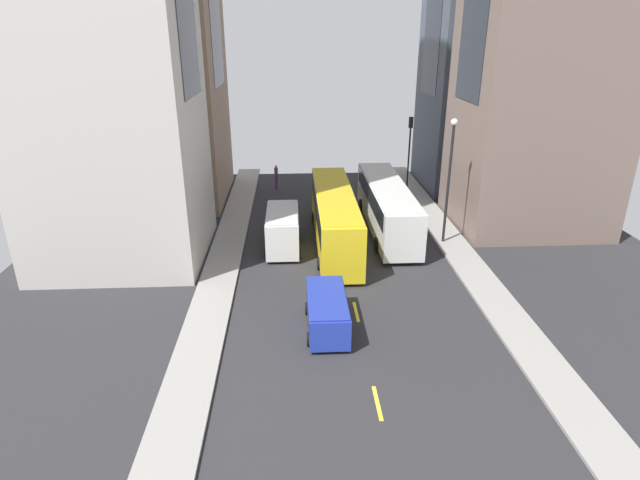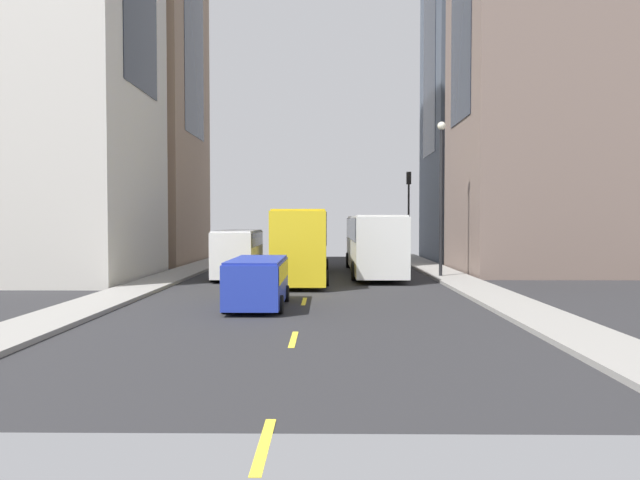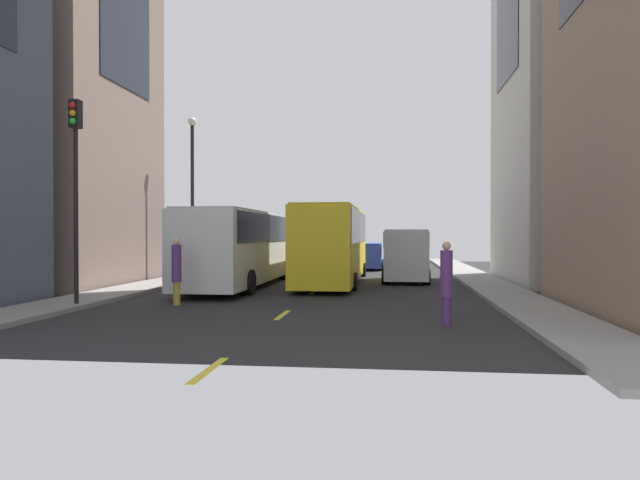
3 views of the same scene
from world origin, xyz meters
name	(u,v)px [view 3 (image 3 of 3)]	position (x,y,z in m)	size (l,w,h in m)	color
ground_plane	(331,279)	(0.00, 0.00, 0.00)	(41.14, 41.14, 0.00)	#28282B
sidewalk_west	(194,276)	(-7.51, 0.00, 0.07)	(2.13, 44.00, 0.15)	gray
sidewalk_east	(477,279)	(7.51, 0.00, 0.07)	(2.13, 44.00, 0.15)	gray
lane_stripe_0	(209,370)	(0.00, -21.00, 0.01)	(0.16, 2.00, 0.01)	yellow
lane_stripe_1	(282,315)	(0.00, -14.00, 0.01)	(0.16, 2.00, 0.01)	yellow
lane_stripe_2	(314,292)	(0.00, -7.00, 0.01)	(0.16, 2.00, 0.01)	yellow
lane_stripe_3	(331,279)	(0.00, 0.00, 0.01)	(0.16, 2.00, 0.01)	yellow
lane_stripe_4	(342,270)	(0.00, 7.00, 0.01)	(0.16, 2.00, 0.01)	yellow
lane_stripe_5	(350,265)	(0.00, 14.00, 0.01)	(0.16, 2.00, 0.01)	yellow
lane_stripe_6	(355,261)	(0.00, 21.00, 0.01)	(0.16, 2.00, 0.01)	yellow
city_bus_white	(244,242)	(-3.53, -4.67, 2.01)	(2.80, 12.97, 3.35)	silver
streetcar_yellow	(334,239)	(0.39, -2.29, 2.12)	(2.70, 13.24, 3.59)	yellow
delivery_van_white	(405,251)	(3.83, -1.48, 1.51)	(2.25, 5.12, 2.58)	white
car_blue_0	(368,254)	(1.59, 8.46, 1.02)	(2.03, 4.56, 1.74)	#2338AD
pedestrian_crossing_near	(446,281)	(4.59, -15.28, 1.16)	(0.32, 0.32, 2.18)	#593372
pedestrian_crossing_mid	(177,269)	(-3.96, -12.03, 1.20)	(0.32, 0.32, 2.25)	gold
traffic_light_near_corner	(75,164)	(-6.84, -13.22, 4.62)	(0.32, 0.44, 6.49)	black
streetlamp_near	(192,181)	(-6.94, -1.84, 5.06)	(0.44, 0.44, 8.17)	black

